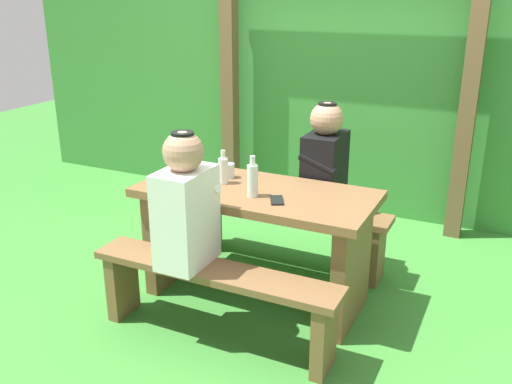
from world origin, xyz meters
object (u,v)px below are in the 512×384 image
bench_near (214,289)px  drinking_glass (229,171)px  bottle_left (253,180)px  cell_phone (277,200)px  person_white_shirt (186,204)px  picnic_table (256,225)px  bench_far (288,221)px  bottle_right (223,170)px  person_black_coat (325,162)px

bench_near → drinking_glass: 0.82m
bottle_left → cell_phone: bottle_left is taller
person_white_shirt → cell_phone: person_white_shirt is taller
picnic_table → bench_far: (0.00, 0.51, -0.17)m
bench_near → bottle_right: 0.75m
person_black_coat → drinking_glass: size_ratio=7.91×
person_black_coat → bottle_right: (-0.47, -0.49, 0.03)m
bench_near → bench_far: same height
person_white_shirt → bottle_left: person_white_shirt is taller
picnic_table → person_black_coat: person_black_coat is taller
bench_far → bottle_right: size_ratio=6.79×
drinking_glass → cell_phone: bearing=-30.0°
bottle_left → cell_phone: bearing=-4.9°
bench_near → person_white_shirt: 0.48m
person_white_shirt → bottle_right: 0.54m
bench_far → picnic_table: bearing=-90.0°
bench_far → drinking_glass: bearing=-122.5°
person_white_shirt → bottle_left: bearing=65.1°
bottle_left → person_black_coat: bearing=70.9°
bench_near → drinking_glass: size_ratio=15.40×
person_white_shirt → cell_phone: bearing=48.7°
bench_near → drinking_glass: bearing=110.9°
bench_near → bottle_left: bottle_left is taller
picnic_table → drinking_glass: drinking_glass is taller
bench_near → person_black_coat: size_ratio=1.95×
drinking_glass → bottle_right: bottle_right is taller
picnic_table → cell_phone: size_ratio=10.00×
bottle_right → cell_phone: size_ratio=1.47×
bench_far → bottle_left: 0.80m
picnic_table → cell_phone: bearing=-33.0°
bench_near → cell_phone: (0.19, 0.39, 0.40)m
bench_near → cell_phone: bearing=64.7°
bench_far → person_white_shirt: person_white_shirt is taller
picnic_table → bottle_left: 0.34m
drinking_glass → bottle_right: bearing=-80.2°
picnic_table → person_white_shirt: 0.60m
bench_near → bottle_left: bearing=85.7°
picnic_table → cell_phone: cell_phone is taller
bench_far → person_white_shirt: size_ratio=1.95×
bench_near → person_white_shirt: (-0.16, 0.00, 0.46)m
person_black_coat → person_white_shirt: bearing=-111.4°
person_black_coat → bottle_right: person_black_coat is taller
picnic_table → drinking_glass: (-0.25, 0.13, 0.27)m
bench_near → cell_phone: size_ratio=10.00×
bench_near → cell_phone: cell_phone is taller
person_black_coat → drinking_glass: (-0.49, -0.38, -0.01)m
person_white_shirt → bench_far: bearing=81.3°
drinking_glass → cell_phone: 0.50m
bench_far → bottle_right: bottle_right is taller
picnic_table → bottle_right: (-0.23, 0.02, 0.31)m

